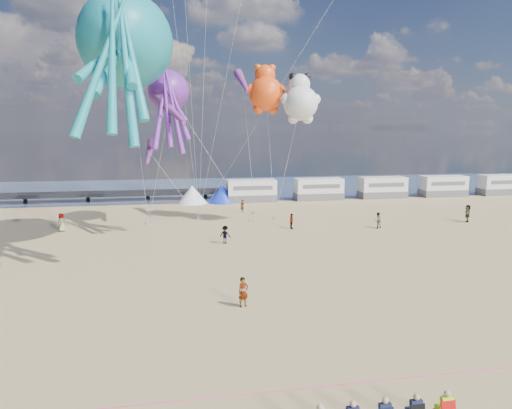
# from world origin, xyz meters

# --- Properties ---
(ground) EXTENTS (120.00, 120.00, 0.00)m
(ground) POSITION_xyz_m (0.00, 0.00, 0.00)
(ground) COLOR tan
(ground) RESTS_ON ground
(water) EXTENTS (120.00, 120.00, 0.00)m
(water) POSITION_xyz_m (0.00, 55.00, 0.02)
(water) COLOR #3B4F70
(water) RESTS_ON ground
(motorhome_0) EXTENTS (6.60, 2.50, 3.00)m
(motorhome_0) POSITION_xyz_m (6.00, 40.00, 1.50)
(motorhome_0) COLOR silver
(motorhome_0) RESTS_ON ground
(motorhome_1) EXTENTS (6.60, 2.50, 3.00)m
(motorhome_1) POSITION_xyz_m (15.50, 40.00, 1.50)
(motorhome_1) COLOR silver
(motorhome_1) RESTS_ON ground
(motorhome_2) EXTENTS (6.60, 2.50, 3.00)m
(motorhome_2) POSITION_xyz_m (25.00, 40.00, 1.50)
(motorhome_2) COLOR silver
(motorhome_2) RESTS_ON ground
(motorhome_3) EXTENTS (6.60, 2.50, 3.00)m
(motorhome_3) POSITION_xyz_m (34.50, 40.00, 1.50)
(motorhome_3) COLOR silver
(motorhome_3) RESTS_ON ground
(motorhome_4) EXTENTS (6.60, 2.50, 3.00)m
(motorhome_4) POSITION_xyz_m (44.00, 40.00, 1.50)
(motorhome_4) COLOR silver
(motorhome_4) RESTS_ON ground
(tent_white) EXTENTS (4.00, 4.00, 2.40)m
(tent_white) POSITION_xyz_m (-2.00, 40.00, 1.20)
(tent_white) COLOR white
(tent_white) RESTS_ON ground
(tent_blue) EXTENTS (4.00, 4.00, 2.40)m
(tent_blue) POSITION_xyz_m (2.00, 40.00, 1.20)
(tent_blue) COLOR #1933CC
(tent_blue) RESTS_ON ground
(rope_line) EXTENTS (34.00, 0.03, 0.03)m
(rope_line) POSITION_xyz_m (0.00, -5.00, 0.02)
(rope_line) COLOR #F2338C
(rope_line) RESTS_ON ground
(standing_person) EXTENTS (0.73, 0.61, 1.71)m
(standing_person) POSITION_xyz_m (-0.50, 3.51, 0.86)
(standing_person) COLOR tan
(standing_person) RESTS_ON ground
(beachgoer_0) EXTENTS (0.77, 0.77, 1.81)m
(beachgoer_0) POSITION_xyz_m (-15.05, 25.12, 0.91)
(beachgoer_0) COLOR #7F6659
(beachgoer_0) RESTS_ON ground
(beachgoer_1) EXTENTS (0.89, 0.69, 1.61)m
(beachgoer_1) POSITION_xyz_m (15.68, 21.26, 0.81)
(beachgoer_1) COLOR #7F6659
(beachgoer_1) RESTS_ON ground
(beachgoer_2) EXTENTS (0.95, 0.90, 1.56)m
(beachgoer_2) POSITION_xyz_m (0.02, 17.84, 0.78)
(beachgoer_2) COLOR #7F6659
(beachgoer_2) RESTS_ON ground
(beachgoer_3) EXTENTS (1.00, 1.15, 1.54)m
(beachgoer_3) POSITION_xyz_m (7.14, 22.52, 0.77)
(beachgoer_3) COLOR #7F6659
(beachgoer_3) RESTS_ON ground
(beachgoer_4) EXTENTS (0.95, 1.14, 1.83)m
(beachgoer_4) POSITION_xyz_m (26.49, 22.57, 0.91)
(beachgoer_4) COLOR #7F6659
(beachgoer_4) RESTS_ON ground
(beachgoer_5) EXTENTS (1.25, 1.35, 1.51)m
(beachgoer_5) POSITION_xyz_m (3.61, 32.18, 0.75)
(beachgoer_5) COLOR #7F6659
(beachgoer_5) RESTS_ON ground
(sandbag_a) EXTENTS (0.50, 0.35, 0.22)m
(sandbag_a) POSITION_xyz_m (-6.99, 27.21, 0.11)
(sandbag_a) COLOR gray
(sandbag_a) RESTS_ON ground
(sandbag_b) EXTENTS (0.50, 0.35, 0.22)m
(sandbag_b) POSITION_xyz_m (3.65, 26.42, 0.11)
(sandbag_b) COLOR gray
(sandbag_b) RESTS_ON ground
(sandbag_c) EXTENTS (0.50, 0.35, 0.22)m
(sandbag_c) POSITION_xyz_m (6.56, 27.59, 0.11)
(sandbag_c) COLOR gray
(sandbag_c) RESTS_ON ground
(sandbag_d) EXTENTS (0.50, 0.35, 0.22)m
(sandbag_d) POSITION_xyz_m (4.95, 30.99, 0.11)
(sandbag_d) COLOR gray
(sandbag_d) RESTS_ON ground
(sandbag_e) EXTENTS (0.50, 0.35, 0.22)m
(sandbag_e) POSITION_xyz_m (-1.71, 28.70, 0.11)
(sandbag_e) COLOR gray
(sandbag_e) RESTS_ON ground
(kite_octopus_teal) EXTENTS (6.84, 12.86, 14.03)m
(kite_octopus_teal) POSITION_xyz_m (-7.64, 18.46, 16.66)
(kite_octopus_teal) COLOR teal
(kite_octopus_purple) EXTENTS (6.73, 9.87, 10.39)m
(kite_octopus_purple) POSITION_xyz_m (-4.51, 26.71, 13.53)
(kite_octopus_purple) COLOR #6E279A
(kite_panda) EXTENTS (5.15, 5.00, 5.85)m
(kite_panda) POSITION_xyz_m (8.24, 23.80, 12.31)
(kite_panda) COLOR silver
(kite_teddy_orange) EXTENTS (4.22, 3.98, 5.94)m
(kite_teddy_orange) POSITION_xyz_m (5.17, 25.94, 13.34)
(kite_teddy_orange) COLOR #FF4D12
(windsock_left) EXTENTS (3.57, 7.44, 7.51)m
(windsock_left) POSITION_xyz_m (-4.45, 21.64, 11.64)
(windsock_left) COLOR red
(windsock_mid) EXTENTS (1.29, 5.32, 5.27)m
(windsock_mid) POSITION_xyz_m (2.96, 27.13, 14.59)
(windsock_mid) COLOR red
(windsock_right) EXTENTS (1.29, 4.39, 4.33)m
(windsock_right) POSITION_xyz_m (-6.67, 27.97, 7.44)
(windsock_right) COLOR red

